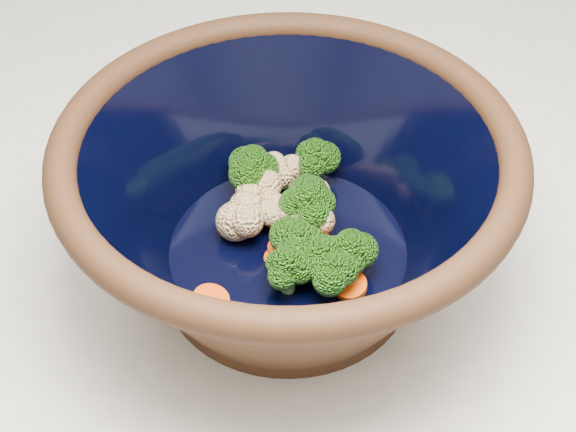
{
  "coord_description": "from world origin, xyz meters",
  "views": [
    {
      "loc": [
        -0.18,
        -0.44,
        1.42
      ],
      "look_at": [
        -0.12,
        0.01,
        0.97
      ],
      "focal_mm": 50.0,
      "sensor_mm": 36.0,
      "label": 1
    }
  ],
  "objects": [
    {
      "name": "vegetable_pile",
      "position": [
        -0.11,
        0.01,
        0.96
      ],
      "size": [
        0.14,
        0.17,
        0.05
      ],
      "color": "#608442",
      "rests_on": "mixing_bowl"
    },
    {
      "name": "mixing_bowl",
      "position": [
        -0.12,
        0.01,
        0.99
      ],
      "size": [
        0.4,
        0.4,
        0.15
      ],
      "rotation": [
        0.0,
        0.0,
        -0.24
      ],
      "color": "black",
      "rests_on": "counter"
    }
  ]
}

